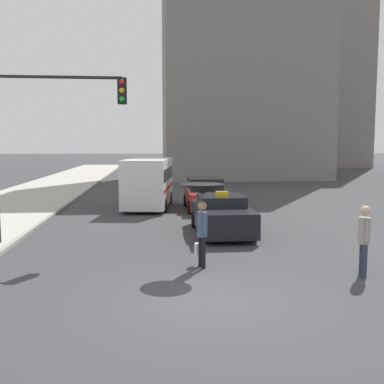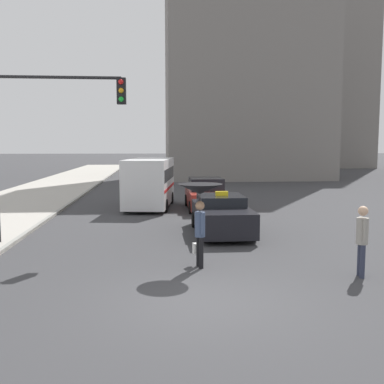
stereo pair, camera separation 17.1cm
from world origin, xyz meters
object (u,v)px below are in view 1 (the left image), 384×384
at_px(sedan_red, 205,195).
at_px(pedestrian_man, 364,235).
at_px(ambulance_van, 148,181).
at_px(pedestrian_with_umbrella, 202,198).
at_px(traffic_light, 49,121).
at_px(taxi, 222,215).

relative_size(sedan_red, pedestrian_man, 2.45).
height_order(ambulance_van, pedestrian_with_umbrella, ambulance_van).
bearing_deg(pedestrian_with_umbrella, sedan_red, -19.23).
relative_size(ambulance_van, pedestrian_with_umbrella, 2.46).
height_order(sedan_red, pedestrian_man, pedestrian_man).
xyz_separation_m(ambulance_van, traffic_light, (-2.99, -8.28, 2.52)).
bearing_deg(pedestrian_man, sedan_red, -159.14).
bearing_deg(taxi, traffic_light, 14.24).
xyz_separation_m(sedan_red, pedestrian_with_umbrella, (-1.35, -10.35, 1.12)).
xyz_separation_m(pedestrian_with_umbrella, pedestrian_man, (3.79, -1.16, -0.81)).
xyz_separation_m(taxi, ambulance_van, (-2.64, 6.85, 0.71)).
distance_m(ambulance_van, traffic_light, 9.15).
xyz_separation_m(taxi, sedan_red, (0.13, 5.95, 0.04)).
relative_size(taxi, ambulance_van, 0.79).
xyz_separation_m(pedestrian_with_umbrella, traffic_light, (-4.41, 2.98, 2.06)).
bearing_deg(pedestrian_with_umbrella, taxi, -27.23).
height_order(taxi, sedan_red, sedan_red).
bearing_deg(ambulance_van, pedestrian_with_umbrella, 104.42).
distance_m(sedan_red, pedestrian_man, 11.77).
relative_size(taxi, pedestrian_with_umbrella, 1.94).
bearing_deg(pedestrian_with_umbrella, ambulance_van, -4.61).
relative_size(sedan_red, pedestrian_with_umbrella, 1.94).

